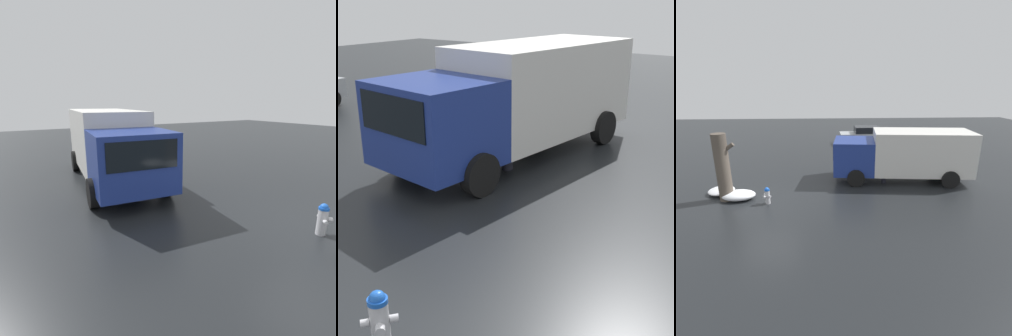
# 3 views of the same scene
# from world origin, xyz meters

# --- Properties ---
(fire_hydrant) EXTENTS (0.38, 0.37, 0.78)m
(fire_hydrant) POSITION_xyz_m (-0.00, -0.00, 0.40)
(fire_hydrant) COLOR #B7B7BC
(fire_hydrant) RESTS_ON ground_plane
(delivery_truck) EXTENTS (7.45, 3.18, 2.72)m
(delivery_truck) POSITION_xyz_m (6.84, 2.74, 1.50)
(delivery_truck) COLOR navy
(delivery_truck) RESTS_ON ground_plane
(pedestrian) EXTENTS (0.38, 0.38, 1.72)m
(pedestrian) POSITION_xyz_m (5.67, 2.28, 0.94)
(pedestrian) COLOR #23232D
(pedestrian) RESTS_ON ground_plane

